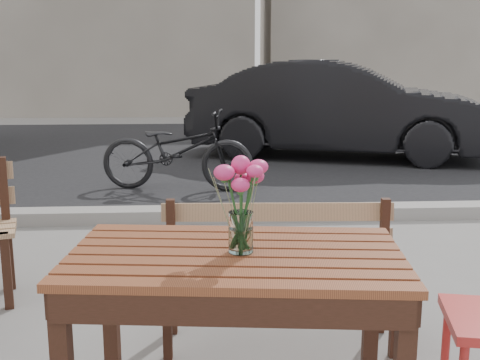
% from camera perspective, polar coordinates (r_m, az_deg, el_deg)
% --- Properties ---
extents(street, '(30.00, 8.12, 0.12)m').
position_cam_1_polar(street, '(7.54, -1.44, 0.60)').
color(street, black).
rests_on(street, ground).
extents(main_table, '(1.31, 0.85, 0.77)m').
position_cam_1_polar(main_table, '(2.30, -0.41, -9.84)').
color(main_table, brown).
rests_on(main_table, ground).
extents(main_bench, '(1.25, 0.42, 0.77)m').
position_cam_1_polar(main_bench, '(3.16, 3.69, -7.12)').
color(main_bench, '#8F6C4A').
rests_on(main_bench, ground).
extents(main_vase, '(0.20, 0.20, 0.36)m').
position_cam_1_polar(main_vase, '(2.20, 0.08, -1.23)').
color(main_vase, white).
rests_on(main_vase, main_table).
extents(parked_car, '(4.57, 2.71, 1.42)m').
position_cam_1_polar(parked_car, '(9.01, 9.40, 6.65)').
color(parked_car, black).
rests_on(parked_car, ground).
extents(bicycle, '(1.79, 0.89, 0.90)m').
position_cam_1_polar(bicycle, '(6.73, -5.97, 2.83)').
color(bicycle, black).
rests_on(bicycle, ground).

